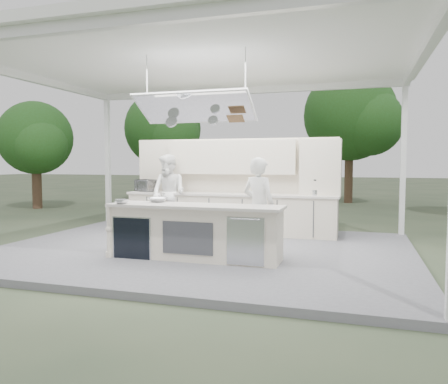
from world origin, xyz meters
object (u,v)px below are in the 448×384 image
(demo_island, at_px, (194,232))
(head_chef, at_px, (259,206))
(back_counter, at_px, (229,213))
(sous_chef, at_px, (169,194))

(demo_island, xyz_separation_m, head_chef, (1.02, 0.63, 0.41))
(back_counter, distance_m, head_chef, 2.52)
(demo_island, height_order, back_counter, same)
(demo_island, bearing_deg, back_counter, 93.63)
(back_counter, height_order, sous_chef, sous_chef)
(demo_island, xyz_separation_m, back_counter, (-0.18, 2.81, 0.00))
(back_counter, bearing_deg, head_chef, -61.18)
(head_chef, height_order, sous_chef, sous_chef)
(head_chef, relative_size, sous_chef, 0.95)
(demo_island, height_order, head_chef, head_chef)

